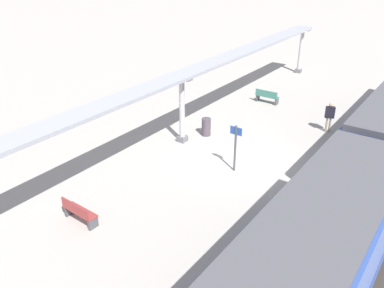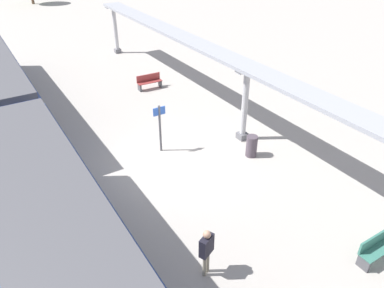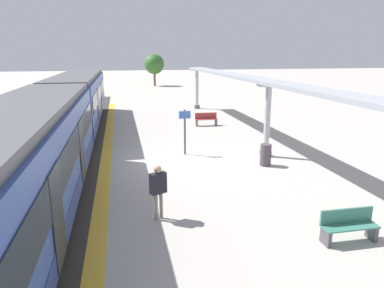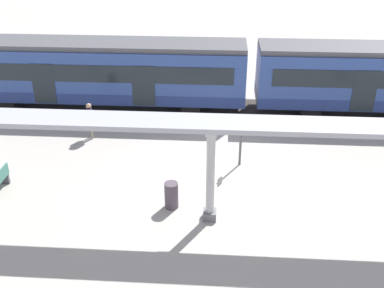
# 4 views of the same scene
# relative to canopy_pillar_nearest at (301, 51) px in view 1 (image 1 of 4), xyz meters

# --- Properties ---
(ground_plane) EXTENTS (176.00, 176.00, 0.00)m
(ground_plane) POSITION_rel_canopy_pillar_nearest_xyz_m (-3.64, 15.64, -1.74)
(ground_plane) COLOR #B0A9A0
(tactile_edge_strip) EXTENTS (0.50, 39.60, 0.01)m
(tactile_edge_strip) POSITION_rel_canopy_pillar_nearest_xyz_m (-7.48, 15.64, -1.74)
(tactile_edge_strip) COLOR gold
(tactile_edge_strip) RESTS_ON ground
(trackbed) EXTENTS (3.20, 51.60, 0.01)m
(trackbed) POSITION_rel_canopy_pillar_nearest_xyz_m (-9.33, 15.64, -1.74)
(trackbed) COLOR #38332D
(trackbed) RESTS_ON ground
(canopy_pillar_nearest) EXTENTS (1.10, 0.44, 3.43)m
(canopy_pillar_nearest) POSITION_rel_canopy_pillar_nearest_xyz_m (0.00, 0.00, 0.00)
(canopy_pillar_nearest) COLOR slate
(canopy_pillar_nearest) RESTS_ON ground
(canopy_pillar_second) EXTENTS (1.10, 0.44, 3.43)m
(canopy_pillar_second) POSITION_rel_canopy_pillar_nearest_xyz_m (0.00, 15.64, 0.00)
(canopy_pillar_second) COLOR slate
(canopy_pillar_second) RESTS_ON ground
(canopy_beam) EXTENTS (1.20, 31.70, 0.16)m
(canopy_beam) POSITION_rel_canopy_pillar_nearest_xyz_m (0.00, 15.45, 1.77)
(canopy_beam) COLOR #A8AAB2
(canopy_beam) RESTS_ON canopy_pillar_nearest
(bench_near_end) EXTENTS (1.52, 0.50, 0.86)m
(bench_near_end) POSITION_rel_canopy_pillar_nearest_xyz_m (-1.02, 23.34, -1.30)
(bench_near_end) COLOR #993635
(bench_near_end) RESTS_ON ground
(bench_mid_platform) EXTENTS (1.50, 0.45, 0.86)m
(bench_mid_platform) POSITION_rel_canopy_pillar_nearest_xyz_m (-1.03, 7.89, -1.30)
(bench_mid_platform) COLOR #3A7869
(bench_mid_platform) RESTS_ON ground
(trash_bin) EXTENTS (0.48, 0.48, 0.96)m
(trash_bin) POSITION_rel_canopy_pillar_nearest_xyz_m (-0.59, 14.30, -1.26)
(trash_bin) COLOR #4E434D
(trash_bin) RESTS_ON ground
(platform_info_sign) EXTENTS (0.56, 0.10, 2.20)m
(platform_info_sign) POSITION_rel_canopy_pillar_nearest_xyz_m (-3.72, 16.74, -0.41)
(platform_info_sign) COLOR #4C4C51
(platform_info_sign) RESTS_ON ground
(passenger_waiting_near_edge) EXTENTS (0.53, 0.40, 1.68)m
(passenger_waiting_near_edge) POSITION_rel_canopy_pillar_nearest_xyz_m (-5.74, 10.13, -0.69)
(passenger_waiting_near_edge) COLOR gray
(passenger_waiting_near_edge) RESTS_ON ground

